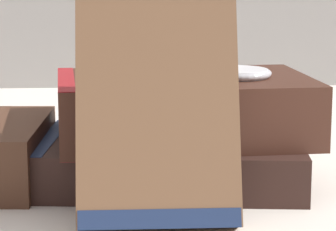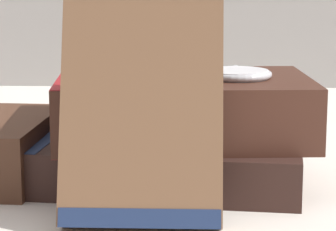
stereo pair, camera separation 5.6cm
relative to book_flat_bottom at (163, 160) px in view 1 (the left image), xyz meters
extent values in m
plane|color=silver|center=(0.03, -0.01, -0.02)|extent=(3.00, 3.00, 0.00)
cube|color=#331E19|center=(0.01, 0.00, 0.00)|extent=(0.21, 0.15, 0.03)
cube|color=navy|center=(-0.09, 0.01, 0.00)|extent=(0.02, 0.13, 0.04)
cube|color=#422319|center=(0.02, 0.00, 0.04)|extent=(0.20, 0.14, 0.05)
cube|color=maroon|center=(-0.07, -0.01, 0.04)|extent=(0.02, 0.12, 0.05)
cube|color=brown|center=(-0.01, -0.09, 0.06)|extent=(0.10, 0.07, 0.15)
cube|color=navy|center=(-0.01, -0.12, -0.01)|extent=(0.10, 0.03, 0.02)
cylinder|color=silver|center=(0.05, 0.00, 0.07)|extent=(0.05, 0.05, 0.01)
torus|color=#B2B2B7|center=(0.05, 0.00, 0.07)|extent=(0.05, 0.05, 0.01)
sphere|color=#B2B2B7|center=(0.05, 0.02, 0.07)|extent=(0.01, 0.01, 0.01)
torus|color=#ADADB2|center=(-0.05, 0.13, -0.02)|extent=(0.05, 0.05, 0.00)
torus|color=#ADADB2|center=(0.00, 0.14, -0.02)|extent=(0.05, 0.05, 0.00)
cylinder|color=#ADADB2|center=(-0.03, 0.14, -0.02)|extent=(0.02, 0.01, 0.00)
camera|label=1|loc=(-0.03, -0.59, 0.15)|focal=85.00mm
camera|label=2|loc=(0.03, -0.59, 0.15)|focal=85.00mm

